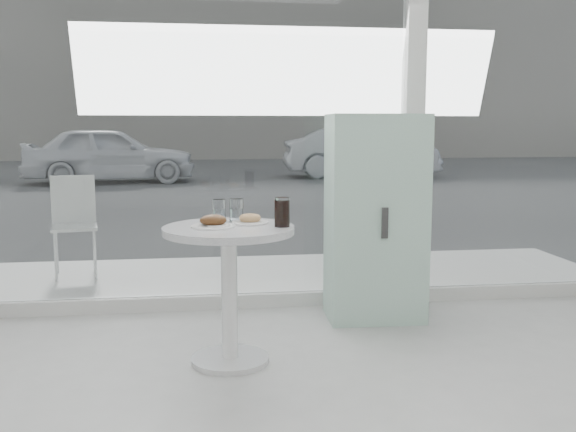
{
  "coord_description": "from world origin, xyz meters",
  "views": [
    {
      "loc": [
        -0.65,
        -1.56,
        1.31
      ],
      "look_at": [
        -0.2,
        1.7,
        0.85
      ],
      "focal_mm": 40.0,
      "sensor_mm": 36.0,
      "label": 1
    }
  ],
  "objects": [
    {
      "name": "plate_fritter",
      "position": [
        -0.58,
        1.88,
        0.8
      ],
      "size": [
        0.24,
        0.24,
        0.07
      ],
      "color": "white",
      "rests_on": "main_table"
    },
    {
      "name": "patio_chair",
      "position": [
        -1.72,
        4.03,
        0.53
      ],
      "size": [
        0.42,
        0.42,
        0.84
      ],
      "rotation": [
        0.0,
        0.0,
        0.18
      ],
      "color": "white",
      "rests_on": "patio_deck"
    },
    {
      "name": "car_silver",
      "position": [
        3.49,
        14.69,
        0.65
      ],
      "size": [
        4.04,
        1.65,
        1.3
      ],
      "primitive_type": "imported",
      "rotation": [
        0.0,
        0.0,
        1.5
      ],
      "color": "#9B9CA2",
      "rests_on": "street"
    },
    {
      "name": "water_tumbler_a",
      "position": [
        -0.54,
        2.13,
        0.82
      ],
      "size": [
        0.08,
        0.08,
        0.12
      ],
      "color": "white",
      "rests_on": "main_table"
    },
    {
      "name": "street",
      "position": [
        0.0,
        16.0,
        -0.0
      ],
      "size": [
        40.0,
        24.0,
        0.0
      ],
      "primitive_type": "cube",
      "color": "#343434",
      "rests_on": "ground"
    },
    {
      "name": "car_white",
      "position": [
        -2.71,
        13.83,
        0.66
      ],
      "size": [
        4.06,
        2.06,
        1.32
      ],
      "primitive_type": "imported",
      "rotation": [
        0.0,
        0.0,
        1.7
      ],
      "color": "silver",
      "rests_on": "street"
    },
    {
      "name": "plate_donut",
      "position": [
        -0.38,
        1.98,
        0.79
      ],
      "size": [
        0.21,
        0.21,
        0.05
      ],
      "color": "white",
      "rests_on": "main_table"
    },
    {
      "name": "main_table",
      "position": [
        -0.5,
        1.9,
        0.55
      ],
      "size": [
        0.72,
        0.72,
        0.77
      ],
      "color": "white",
      "rests_on": "ground"
    },
    {
      "name": "mint_cabinet",
      "position": [
        0.52,
        2.61,
        0.7
      ],
      "size": [
        0.66,
        0.46,
        1.39
      ],
      "rotation": [
        0.0,
        0.0,
        -0.04
      ],
      "color": "#9FCBB7",
      "rests_on": "ground"
    },
    {
      "name": "far_building",
      "position": [
        0.0,
        25.0,
        4.0
      ],
      "size": [
        40.0,
        2.0,
        8.0
      ],
      "primitive_type": "cube",
      "color": "gray",
      "rests_on": "ground"
    },
    {
      "name": "storefront",
      "position": [
        0.07,
        3.0,
        1.71
      ],
      "size": [
        5.0,
        0.14,
        3.0
      ],
      "color": "silver",
      "rests_on": "ground"
    },
    {
      "name": "patio_deck",
      "position": [
        0.0,
        3.8,
        0.03
      ],
      "size": [
        5.6,
        1.6,
        0.05
      ],
      "primitive_type": "cube",
      "color": "silver",
      "rests_on": "ground"
    },
    {
      "name": "cola_glass",
      "position": [
        -0.21,
        1.86,
        0.85
      ],
      "size": [
        0.08,
        0.08,
        0.16
      ],
      "color": "white",
      "rests_on": "main_table"
    },
    {
      "name": "water_tumbler_b",
      "position": [
        -0.45,
        2.09,
        0.83
      ],
      "size": [
        0.08,
        0.08,
        0.13
      ],
      "color": "white",
      "rests_on": "main_table"
    }
  ]
}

